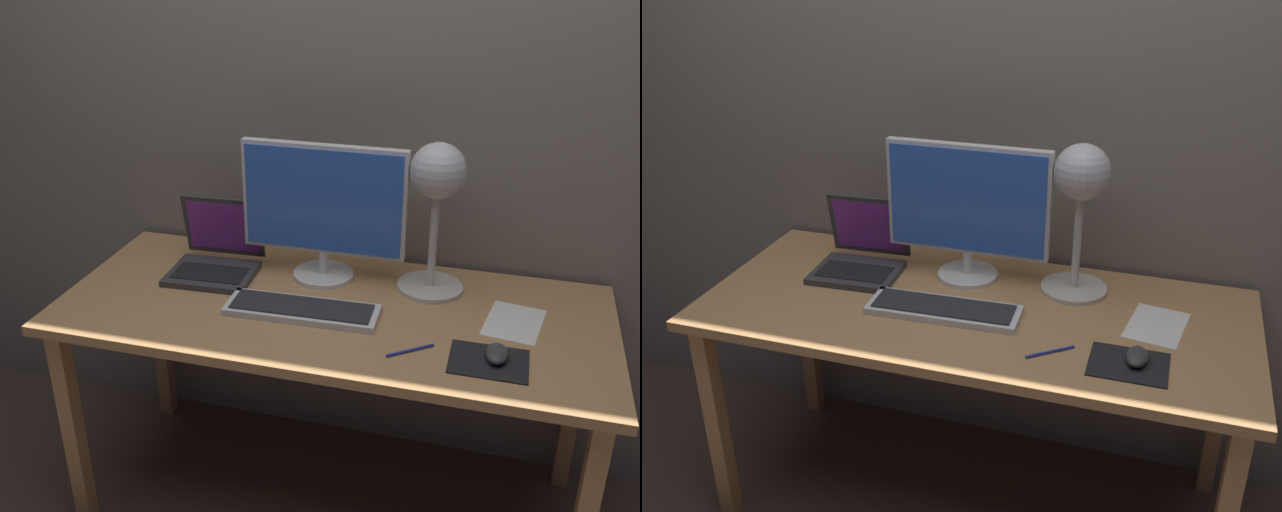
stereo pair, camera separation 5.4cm
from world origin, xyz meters
The scene contains 11 objects.
ground_plane centered at (0.00, 0.00, 0.00)m, with size 4.80×4.80×0.00m, color #47382D.
back_wall centered at (0.00, 0.40, 1.30)m, with size 4.80×0.06×2.60m, color gray.
desk centered at (0.00, 0.00, 0.66)m, with size 1.60×0.70×0.74m.
monitor centered at (-0.07, 0.17, 0.98)m, with size 0.51×0.19×0.43m.
keyboard_main centered at (-0.07, -0.07, 0.75)m, with size 0.44×0.15×0.03m.
laptop centered at (-0.42, 0.14, 0.80)m, with size 0.28×0.27×0.23m.
desk_lamp centered at (0.26, 0.18, 1.07)m, with size 0.20×0.20×0.46m.
mousepad centered at (0.46, -0.18, 0.74)m, with size 0.20×0.16×0.00m, color black.
mouse centered at (0.48, -0.16, 0.76)m, with size 0.06×0.10×0.03m, color #38383A.
paper_sheet_near_mouse centered at (0.52, 0.04, 0.74)m, with size 0.15×0.21×0.00m, color white.
pen centered at (0.26, -0.18, 0.74)m, with size 0.01×0.01×0.14m, color #2633A5.
Camera 1 is at (0.46, -1.77, 1.76)m, focal length 40.16 mm.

